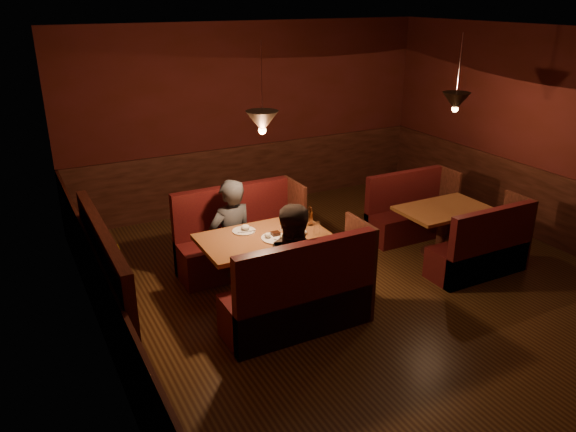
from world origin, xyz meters
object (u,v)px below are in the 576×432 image
second_table (443,220)px  main_bench_near (301,302)px  second_bench_near (482,253)px  diner_b (298,249)px  diner_a (230,217)px  second_bench_far (409,216)px  main_bench_far (239,243)px  main_table (266,250)px

second_table → main_bench_near: bearing=-163.5°
second_table → second_bench_near: second_bench_near is taller
diner_b → diner_a: bearing=112.4°
diner_b → second_bench_far: bearing=37.0°
main_bench_far → second_table: size_ratio=1.33×
main_bench_near → second_bench_far: (2.57, 1.46, -0.04)m
main_bench_far → diner_b: 1.49m
second_bench_far → diner_b: bearing=-153.6°
main_bench_near → diner_b: bearing=71.7°
second_bench_far → diner_a: diner_a is taller
main_bench_far → diner_a: (-0.18, -0.20, 0.47)m
main_bench_far → diner_a: bearing=-132.8°
main_table → main_bench_near: size_ratio=0.91×
main_table → second_bench_far: bearing=14.0°
main_bench_far → diner_b: bearing=-87.1°
second_bench_near → diner_a: 3.12m
second_bench_far → diner_b: 2.85m
main_table → main_bench_far: bearing=88.9°
main_bench_near → diner_a: diner_a is taller
main_bench_near → main_table: bearing=91.1°
diner_a → second_bench_far: bearing=171.6°
second_table → diner_b: 2.56m
main_table → diner_a: 0.67m
second_bench_far → diner_a: (-2.76, -0.03, 0.51)m
second_bench_far → diner_a: 2.80m
main_bench_near → second_table: bearing=16.5°
main_table → main_bench_far: 0.85m
main_bench_far → diner_a: 0.54m
main_bench_far → diner_b: size_ratio=0.95×
diner_a → diner_b: size_ratio=0.98×
second_bench_near → main_bench_far: bearing=148.6°
main_table → second_table: bearing=-1.3°
second_table → diner_a: bearing=166.2°
second_bench_far → diner_a: size_ratio=0.80×
diner_b → main_bench_far: bearing=103.5°
second_bench_near → diner_a: diner_a is taller
second_table → diner_b: (-2.48, -0.54, 0.33)m
main_bench_far → diner_a: size_ratio=0.97×
main_bench_near → main_bench_far: bearing=90.0°
main_table → second_bench_far: main_table is taller
second_table → second_bench_far: second_bench_far is taller
main_table → main_bench_far: (0.02, 0.81, -0.25)m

